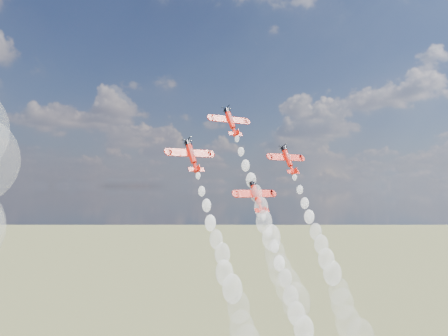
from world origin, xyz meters
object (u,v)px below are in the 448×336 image
at_px(plane_left, 192,155).
at_px(plane_right, 288,159).
at_px(plane_slot, 257,196).
at_px(plane_lead, 231,121).

relative_size(plane_left, plane_right, 1.00).
bearing_deg(plane_right, plane_slot, -161.82).
height_order(plane_left, plane_right, same).
bearing_deg(plane_right, plane_lead, 161.82).
xyz_separation_m(plane_lead, plane_slot, (0.00, -10.22, -19.25)).
height_order(plane_right, plane_slot, plane_right).
bearing_deg(plane_slot, plane_right, 18.18).
relative_size(plane_lead, plane_slot, 1.00).
bearing_deg(plane_slot, plane_lead, 90.00).
bearing_deg(plane_lead, plane_right, -18.18).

